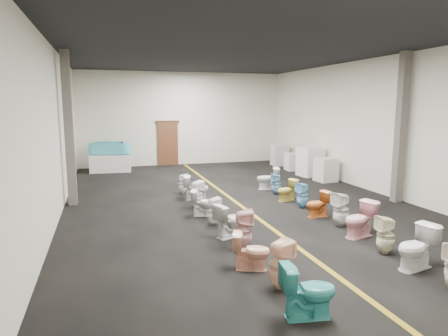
{
  "coord_description": "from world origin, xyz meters",
  "views": [
    {
      "loc": [
        -3.8,
        -11.43,
        2.98
      ],
      "look_at": [
        -0.03,
        1.0,
        0.89
      ],
      "focal_mm": 32.0,
      "sensor_mm": 36.0,
      "label": 1
    }
  ],
  "objects_px": {
    "display_table": "(111,163)",
    "toilet_right_4": "(341,210)",
    "toilet_left_1": "(280,264)",
    "toilet_left_3": "(243,230)",
    "toilet_left_0": "(308,291)",
    "toilet_right_9": "(268,178)",
    "toilet_right_5": "(318,204)",
    "toilet_right_8": "(276,184)",
    "bathtub": "(110,148)",
    "toilet_left_7": "(197,194)",
    "toilet_right_1": "(417,247)",
    "toilet_left_6": "(204,203)",
    "appliance_crate_a": "(326,170)",
    "toilet_right_6": "(302,195)",
    "toilet_left_2": "(251,251)",
    "toilet_left_4": "(230,220)",
    "toilet_left_8": "(196,188)",
    "appliance_crate_b": "(310,162)",
    "appliance_crate_c": "(294,162)",
    "toilet_right_2": "(386,235)",
    "toilet_left_5": "(214,211)",
    "toilet_left_9": "(183,184)",
    "toilet_right_7": "(287,190)",
    "toilet_right_3": "(360,219)",
    "appliance_crate_d": "(280,155)"
  },
  "relations": [
    {
      "from": "display_table",
      "to": "toilet_right_4",
      "type": "xyz_separation_m",
      "value": [
        5.22,
        -9.97,
        0.04
      ]
    },
    {
      "from": "toilet_left_1",
      "to": "toilet_left_3",
      "type": "relative_size",
      "value": 0.96
    },
    {
      "from": "toilet_left_0",
      "to": "toilet_right_9",
      "type": "distance_m",
      "value": 8.54
    },
    {
      "from": "toilet_right_5",
      "to": "toilet_right_8",
      "type": "distance_m",
      "value": 2.79
    },
    {
      "from": "bathtub",
      "to": "toilet_left_0",
      "type": "distance_m",
      "value": 13.75
    },
    {
      "from": "toilet_left_7",
      "to": "toilet_right_1",
      "type": "xyz_separation_m",
      "value": [
        2.83,
        -5.41,
        0.01
      ]
    },
    {
      "from": "toilet_left_6",
      "to": "toilet_right_4",
      "type": "xyz_separation_m",
      "value": [
        2.97,
        -1.9,
        0.07
      ]
    },
    {
      "from": "appliance_crate_a",
      "to": "toilet_right_9",
      "type": "height_order",
      "value": "appliance_crate_a"
    },
    {
      "from": "toilet_left_7",
      "to": "toilet_right_6",
      "type": "distance_m",
      "value": 3.06
    },
    {
      "from": "toilet_left_2",
      "to": "toilet_right_9",
      "type": "bearing_deg",
      "value": -3.89
    },
    {
      "from": "toilet_left_1",
      "to": "toilet_right_4",
      "type": "height_order",
      "value": "toilet_right_4"
    },
    {
      "from": "toilet_left_3",
      "to": "toilet_left_6",
      "type": "bearing_deg",
      "value": 13.48
    },
    {
      "from": "toilet_left_4",
      "to": "toilet_left_8",
      "type": "relative_size",
      "value": 1.01
    },
    {
      "from": "appliance_crate_b",
      "to": "toilet_right_6",
      "type": "distance_m",
      "value": 5.34
    },
    {
      "from": "display_table",
      "to": "toilet_left_1",
      "type": "bearing_deg",
      "value": -79.24
    },
    {
      "from": "appliance_crate_c",
      "to": "toilet_left_1",
      "type": "bearing_deg",
      "value": -117.67
    },
    {
      "from": "appliance_crate_b",
      "to": "toilet_right_2",
      "type": "bearing_deg",
      "value": -109.22
    },
    {
      "from": "appliance_crate_a",
      "to": "toilet_right_9",
      "type": "relative_size",
      "value": 1.16
    },
    {
      "from": "toilet_left_6",
      "to": "toilet_right_1",
      "type": "distance_m",
      "value": 5.34
    },
    {
      "from": "toilet_left_1",
      "to": "toilet_left_6",
      "type": "xyz_separation_m",
      "value": [
        -0.14,
        4.52,
        -0.06
      ]
    },
    {
      "from": "toilet_right_6",
      "to": "toilet_right_4",
      "type": "bearing_deg",
      "value": -11.91
    },
    {
      "from": "toilet_left_5",
      "to": "toilet_right_9",
      "type": "distance_m",
      "value": 4.52
    },
    {
      "from": "appliance_crate_a",
      "to": "toilet_right_2",
      "type": "height_order",
      "value": "appliance_crate_a"
    },
    {
      "from": "toilet_left_2",
      "to": "toilet_right_9",
      "type": "xyz_separation_m",
      "value": [
        3.0,
        6.28,
        0.05
      ]
    },
    {
      "from": "toilet_left_6",
      "to": "toilet_left_9",
      "type": "height_order",
      "value": "toilet_left_6"
    },
    {
      "from": "display_table",
      "to": "toilet_right_2",
      "type": "bearing_deg",
      "value": -66.81
    },
    {
      "from": "toilet_left_2",
      "to": "toilet_right_2",
      "type": "bearing_deg",
      "value": -69.79
    },
    {
      "from": "toilet_right_2",
      "to": "toilet_left_9",
      "type": "bearing_deg",
      "value": -149.24
    },
    {
      "from": "toilet_right_2",
      "to": "appliance_crate_b",
      "type": "bearing_deg",
      "value": 168.0
    },
    {
      "from": "toilet_left_8",
      "to": "toilet_right_2",
      "type": "xyz_separation_m",
      "value": [
        2.61,
        -5.52,
        0.0
      ]
    },
    {
      "from": "display_table",
      "to": "toilet_right_4",
      "type": "bearing_deg",
      "value": -62.35
    },
    {
      "from": "toilet_right_7",
      "to": "toilet_right_5",
      "type": "bearing_deg",
      "value": -11.78
    },
    {
      "from": "toilet_left_2",
      "to": "toilet_right_5",
      "type": "distance_m",
      "value": 3.95
    },
    {
      "from": "appliance_crate_a",
      "to": "toilet_left_7",
      "type": "distance_m",
      "value": 6.19
    },
    {
      "from": "toilet_left_6",
      "to": "toilet_right_8",
      "type": "bearing_deg",
      "value": -40.89
    },
    {
      "from": "toilet_left_4",
      "to": "toilet_right_4",
      "type": "height_order",
      "value": "toilet_right_4"
    },
    {
      "from": "appliance_crate_b",
      "to": "appliance_crate_a",
      "type": "bearing_deg",
      "value": -90.0
    },
    {
      "from": "appliance_crate_b",
      "to": "toilet_right_3",
      "type": "height_order",
      "value": "appliance_crate_b"
    },
    {
      "from": "toilet_left_9",
      "to": "toilet_right_2",
      "type": "relative_size",
      "value": 0.87
    },
    {
      "from": "toilet_left_8",
      "to": "toilet_right_8",
      "type": "bearing_deg",
      "value": -68.63
    },
    {
      "from": "appliance_crate_a",
      "to": "toilet_right_4",
      "type": "distance_m",
      "value": 5.89
    },
    {
      "from": "display_table",
      "to": "appliance_crate_d",
      "type": "distance_m",
      "value": 7.96
    },
    {
      "from": "toilet_right_5",
      "to": "toilet_right_7",
      "type": "bearing_deg",
      "value": 172.16
    },
    {
      "from": "toilet_left_0",
      "to": "toilet_right_7",
      "type": "bearing_deg",
      "value": -14.62
    },
    {
      "from": "appliance_crate_d",
      "to": "toilet_left_3",
      "type": "relative_size",
      "value": 1.19
    },
    {
      "from": "toilet_left_2",
      "to": "toilet_right_2",
      "type": "distance_m",
      "value": 2.84
    },
    {
      "from": "toilet_left_5",
      "to": "toilet_right_6",
      "type": "xyz_separation_m",
      "value": [
        2.89,
        0.82,
        0.03
      ]
    },
    {
      "from": "toilet_right_5",
      "to": "toilet_right_6",
      "type": "distance_m",
      "value": 0.97
    },
    {
      "from": "appliance_crate_c",
      "to": "appliance_crate_d",
      "type": "distance_m",
      "value": 1.52
    },
    {
      "from": "toilet_left_3",
      "to": "toilet_right_5",
      "type": "distance_m",
      "value": 3.25
    }
  ]
}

